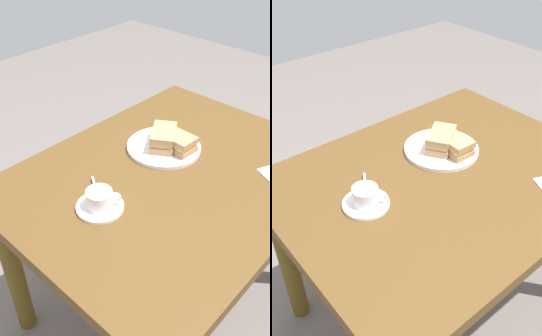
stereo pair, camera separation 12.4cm
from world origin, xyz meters
The scene contains 8 objects.
ground_plane centered at (0.00, 0.00, 0.00)m, with size 6.00×6.00×0.00m, color #6D645E.
dining_table centered at (0.00, 0.00, 0.59)m, with size 1.07×0.82×0.70m.
sandwich_plate centered at (0.09, 0.10, 0.71)m, with size 0.26×0.26×0.01m, color white.
sandwich_front centered at (0.09, 0.11, 0.75)m, with size 0.16×0.14×0.06m.
sandwich_back centered at (0.10, 0.06, 0.74)m, with size 0.09×0.13×0.05m.
coffee_saucer centered at (-0.28, 0.04, 0.71)m, with size 0.14×0.14×0.01m, color white.
coffee_cup centered at (-0.28, 0.04, 0.74)m, with size 0.09×0.09×0.05m.
spoon centered at (-0.24, 0.10, 0.72)m, with size 0.06×0.09×0.01m.
Camera 1 is at (-0.83, -0.61, 1.47)m, focal length 41.51 mm.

